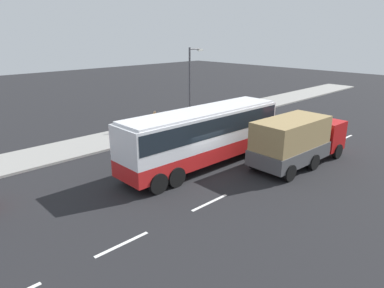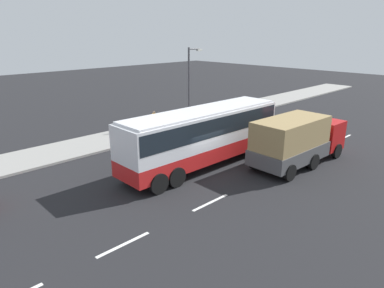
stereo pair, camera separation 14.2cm
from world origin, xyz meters
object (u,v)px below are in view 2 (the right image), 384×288
at_px(cargo_truck, 297,139).
at_px(coach_bus, 203,132).
at_px(street_lamp, 190,81).
at_px(pedestrian_near_curb, 154,119).

bearing_deg(cargo_truck, coach_bus, 140.69).
xyz_separation_m(cargo_truck, street_lamp, (1.71, 11.16, 2.28)).
bearing_deg(coach_bus, pedestrian_near_curb, 71.81).
distance_m(cargo_truck, pedestrian_near_curb, 12.33).
xyz_separation_m(coach_bus, cargo_truck, (4.33, -3.84, -0.56)).
bearing_deg(pedestrian_near_curb, street_lamp, 99.30).
bearing_deg(coach_bus, cargo_truck, -40.64).
bearing_deg(cargo_truck, pedestrian_near_curb, 98.88).
bearing_deg(cargo_truck, street_lamp, 83.60).
relative_size(cargo_truck, pedestrian_near_curb, 4.83).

